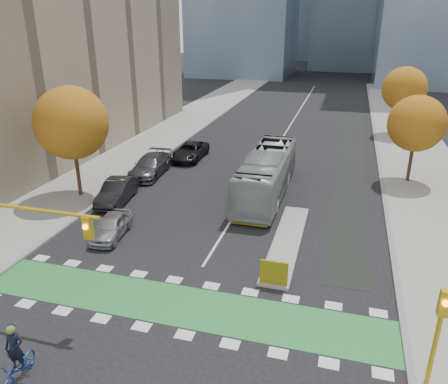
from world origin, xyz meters
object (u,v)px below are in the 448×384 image
Objects in this scene: tree_east_near at (417,124)px; traffic_signal_east at (440,324)px; parked_car_b at (117,191)px; bus at (267,173)px; parked_car_a at (111,226)px; cyclist at (18,363)px; parked_car_c at (150,166)px; hazard_board at (274,273)px; parked_car_d at (190,151)px; tree_west at (71,123)px; tree_east_far at (404,89)px.

traffic_signal_east is (-1.50, -22.51, -2.13)m from tree_east_near.
traffic_signal_east is 0.83× the size of parked_car_b.
parked_car_a is at bearing -130.07° from bus.
parked_car_c is at bearing 92.16° from cyclist.
hazard_board is 0.11× the size of bus.
parked_car_d is at bearing 176.51° from tree_east_near.
cyclist is at bearing -164.94° from traffic_signal_east.
tree_east_far is (24.50, 26.00, -0.38)m from tree_west.
parked_car_b is at bearing -129.21° from tree_east_far.
parked_car_c is at bearing -108.38° from parked_car_d.
hazard_board is 0.28× the size of parked_car_b.
parked_car_a is at bearing -140.71° from tree_east_near.
tree_east_far reaches higher than tree_east_near.
bus is at bearing 118.67° from traffic_signal_east.
bus is 2.24× the size of parked_car_d.
traffic_signal_east reaches higher than parked_car_c.
tree_east_far is 1.33× the size of parked_car_c.
tree_west is (-16.00, 7.80, 4.82)m from hazard_board.
bus is 11.10m from parked_car_b.
parked_car_a is (-2.55, 11.26, -0.13)m from cyclist.
parked_car_d is (-11.32, 18.98, -0.04)m from hazard_board.
tree_east_near is 1.43× the size of parked_car_b.
tree_east_far is 25.15m from parked_car_d.
tree_east_far is 45.69m from cyclist.
traffic_signal_east is 26.88m from parked_car_c.
parked_car_d is at bearing 68.27° from parked_car_c.
parked_car_b is 0.91× the size of parked_car_d.
tree_west reaches higher than hazard_board.
parked_car_a is 0.82× the size of parked_car_b.
parked_car_a is at bearing -87.89° from parked_car_d.
tree_east_near is (24.00, 10.00, -0.75)m from tree_west.
hazard_board is 0.18× the size of tree_east_far.
tree_east_far is (8.50, 33.80, 4.44)m from hazard_board.
cyclist is at bearing -121.14° from tree_east_near.
bus is 3.00× the size of parked_car_a.
traffic_signal_east is at bearing -53.81° from parked_car_d.
parked_car_a is (-19.00, -31.14, -4.55)m from tree_east_far.
hazard_board is 10.83m from parked_car_a.
parked_car_b is at bearing -92.43° from parked_car_c.
tree_east_near is at bearing 32.31° from parked_car_a.
tree_east_far is at bearing 38.96° from parked_car_c.
parked_car_d is (1.50, 11.32, -0.06)m from parked_car_b.
parked_car_c is at bearing 63.01° from tree_west.
parked_car_a is at bearing -121.39° from tree_east_far.
tree_west reaches higher than cyclist.
cyclist is 0.20× the size of bus.
tree_east_far is at bearing 51.63° from parked_car_a.
hazard_board is 18.44m from tree_west.
bus is at bearing -39.48° from parked_car_d.
hazard_board is at bearing -77.67° from bus.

